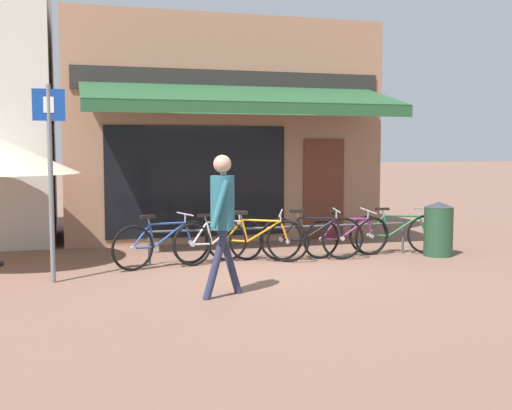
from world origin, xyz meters
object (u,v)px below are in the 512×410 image
Objects in this scene: parking_sign at (50,164)px; bicycle_orange at (256,239)px; bicycle_blue at (163,244)px; bicycle_purple at (347,236)px; litter_bin at (438,229)px; bicycle_black at (312,237)px; pedestrian_adult at (222,208)px; bicycle_silver at (220,240)px; bicycle_green at (397,233)px.

bicycle_orange is at bearing 14.21° from parking_sign.
parking_sign is at bearing -142.17° from bicycle_orange.
bicycle_blue is 0.60× the size of parking_sign.
bicycle_purple is 1.65m from litter_bin.
bicycle_black is 1.85× the size of litter_bin.
bicycle_purple is 3.69m from pedestrian_adult.
bicycle_silver is 0.94× the size of bicycle_black.
bicycle_green reaches higher than bicycle_silver.
bicycle_green is at bearing 16.41° from bicycle_black.
bicycle_blue is at bearing -167.59° from bicycle_green.
pedestrian_adult is (-1.11, -2.31, 0.76)m from bicycle_orange.
parking_sign is (-6.51, -0.53, 1.20)m from litter_bin.
pedestrian_adult reaches higher than litter_bin.
bicycle_orange reaches higher than bicycle_green.
bicycle_purple is (0.70, 0.12, -0.02)m from bicycle_black.
litter_bin reaches higher than bicycle_silver.
bicycle_orange is at bearing -177.10° from bicycle_black.
parking_sign reaches higher than bicycle_black.
litter_bin reaches higher than bicycle_blue.
bicycle_black is 0.98× the size of pedestrian_adult.
litter_bin is 0.35× the size of parking_sign.
bicycle_blue is at bearing 174.52° from bicycle_purple.
bicycle_blue is 1.73× the size of litter_bin.
parking_sign is (-5.90, -0.92, 1.31)m from bicycle_green.
pedestrian_adult reaches higher than bicycle_black.
parking_sign is (-3.23, -0.82, 1.30)m from bicycle_orange.
litter_bin is (3.28, -0.29, 0.10)m from bicycle_orange.
bicycle_green is (4.25, 0.17, -0.01)m from bicycle_blue.
pedestrian_adult is at bearing -98.57° from bicycle_blue.
bicycle_black is 0.72m from bicycle_purple.
pedestrian_adult is (-3.78, -2.41, 0.76)m from bicycle_green.
bicycle_purple is (1.65, 0.01, -0.01)m from bicycle_orange.
bicycle_green is 6.12m from parking_sign.
bicycle_blue is 3.23m from bicycle_purple.
bicycle_black reaches higher than bicycle_green.
bicycle_green is at bearing 147.04° from litter_bin.
pedestrian_adult is at bearing -137.38° from bicycle_green.
bicycle_purple is 1.02m from bicycle_green.
bicycle_green is (1.02, 0.09, 0.01)m from bicycle_purple.
parking_sign reaches higher than litter_bin.
bicycle_orange is 3.29m from litter_bin.
litter_bin is at bearing -22.86° from bicycle_green.
litter_bin is at bearing 17.16° from pedestrian_adult.
litter_bin is (1.62, -0.30, 0.11)m from bicycle_purple.
bicycle_green is 4.55m from pedestrian_adult.
bicycle_black is 4.43m from parking_sign.
bicycle_orange reaches higher than bicycle_blue.
bicycle_blue is 0.95× the size of bicycle_green.
bicycle_orange is (1.58, 0.07, 0.00)m from bicycle_blue.
bicycle_green is 0.96× the size of pedestrian_adult.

